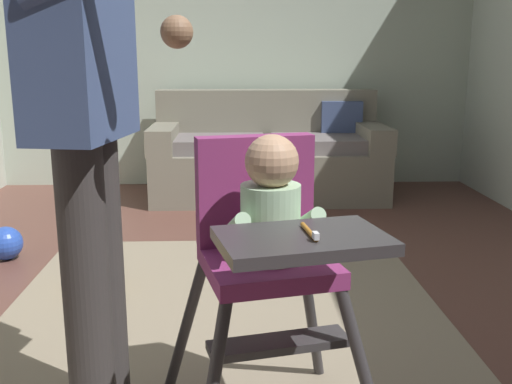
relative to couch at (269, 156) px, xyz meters
name	(u,v)px	position (x,y,z in m)	size (l,w,h in m)	color
ground	(241,333)	(-0.27, -2.41, -0.38)	(5.75, 7.39, 0.10)	brown
wall_far	(235,28)	(-0.27, 0.52, 1.04)	(4.95, 0.06, 2.75)	#AFBFAC
area_rug	(222,353)	(-0.34, -2.69, -0.33)	(1.99, 2.89, 0.01)	gray
couch	(269,156)	(0.00, 0.00, 0.00)	(1.88, 0.86, 0.86)	slate
high_chair	(268,233)	(-0.19, -3.18, 0.31)	(0.72, 0.81, 0.94)	#363335
adult_standing	(86,122)	(-0.71, -3.09, 0.62)	(0.51, 0.55, 1.68)	#353130
toy_ball	(91,270)	(-1.01, -1.98, -0.24)	(0.19, 0.19, 0.19)	gold
toy_ball_second	(6,243)	(-1.60, -1.53, -0.24)	(0.19, 0.19, 0.19)	#284CB7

